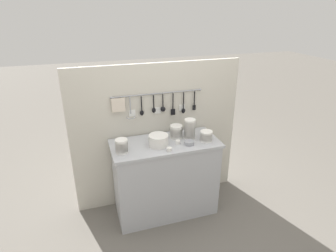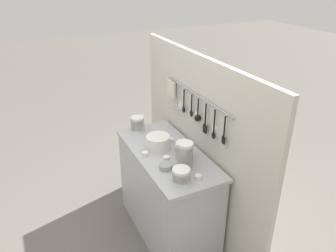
{
  "view_description": "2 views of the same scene",
  "coord_description": "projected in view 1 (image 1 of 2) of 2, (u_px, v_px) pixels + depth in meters",
  "views": [
    {
      "loc": [
        -0.79,
        -2.55,
        2.22
      ],
      "look_at": [
        0.03,
        0.0,
        1.07
      ],
      "focal_mm": 30.0,
      "sensor_mm": 36.0,
      "label": 1
    },
    {
      "loc": [
        2.14,
        -1.03,
        2.3
      ],
      "look_at": [
        -0.03,
        0.03,
        1.1
      ],
      "focal_mm": 35.0,
      "sensor_mm": 36.0,
      "label": 2
    }
  ],
  "objects": [
    {
      "name": "ground_plane",
      "position": [
        165.0,
        209.0,
        3.33
      ],
      "size": [
        20.0,
        20.0,
        0.0
      ],
      "primitive_type": "plane",
      "color": "#666059"
    },
    {
      "name": "counter",
      "position": [
        165.0,
        177.0,
        3.15
      ],
      "size": [
        1.15,
        0.53,
        0.88
      ],
      "color": "#ADAFB5",
      "rests_on": "ground"
    },
    {
      "name": "back_wall",
      "position": [
        157.0,
        135.0,
        3.25
      ],
      "size": [
        1.95,
        0.11,
        1.67
      ],
      "color": "beige",
      "rests_on": "ground"
    },
    {
      "name": "bowl_stack_wide_centre",
      "position": [
        122.0,
        146.0,
        2.75
      ],
      "size": [
        0.12,
        0.12,
        0.14
      ],
      "color": "silver",
      "rests_on": "counter"
    },
    {
      "name": "bowl_stack_back_corner",
      "position": [
        176.0,
        132.0,
        3.06
      ],
      "size": [
        0.14,
        0.14,
        0.14
      ],
      "color": "silver",
      "rests_on": "counter"
    },
    {
      "name": "bowl_stack_short_front",
      "position": [
        206.0,
        136.0,
        2.99
      ],
      "size": [
        0.13,
        0.13,
        0.11
      ],
      "color": "silver",
      "rests_on": "counter"
    },
    {
      "name": "bowl_stack_nested_right",
      "position": [
        190.0,
        129.0,
        3.03
      ],
      "size": [
        0.12,
        0.12,
        0.22
      ],
      "color": "silver",
      "rests_on": "counter"
    },
    {
      "name": "plate_stack",
      "position": [
        159.0,
        140.0,
        2.89
      ],
      "size": [
        0.2,
        0.2,
        0.12
      ],
      "color": "silver",
      "rests_on": "counter"
    },
    {
      "name": "steel_mixing_bowl",
      "position": [
        189.0,
        143.0,
        2.93
      ],
      "size": [
        0.1,
        0.1,
        0.04
      ],
      "color": "#93969E",
      "rests_on": "counter"
    },
    {
      "name": "cup_back_left",
      "position": [
        203.0,
        134.0,
        3.13
      ],
      "size": [
        0.05,
        0.05,
        0.04
      ],
      "color": "silver",
      "rests_on": "counter"
    },
    {
      "name": "cup_back_right",
      "position": [
        151.0,
        139.0,
        3.03
      ],
      "size": [
        0.05,
        0.05,
        0.04
      ],
      "color": "silver",
      "rests_on": "counter"
    },
    {
      "name": "cup_front_right",
      "position": [
        169.0,
        149.0,
        2.8
      ],
      "size": [
        0.05,
        0.05,
        0.04
      ],
      "color": "silver",
      "rests_on": "counter"
    },
    {
      "name": "cup_centre",
      "position": [
        178.0,
        142.0,
        2.95
      ],
      "size": [
        0.05,
        0.05,
        0.04
      ],
      "color": "silver",
      "rests_on": "counter"
    }
  ]
}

